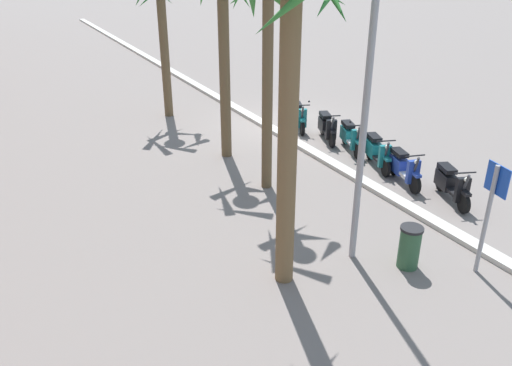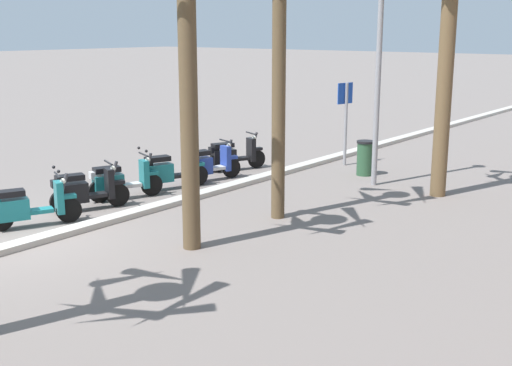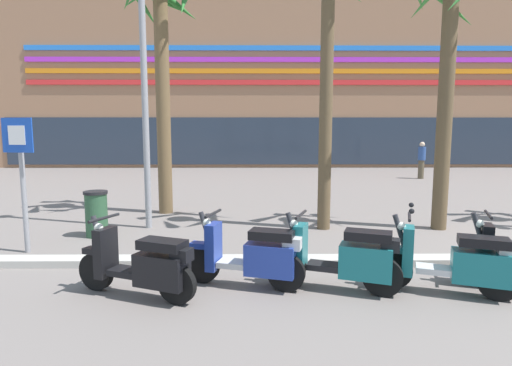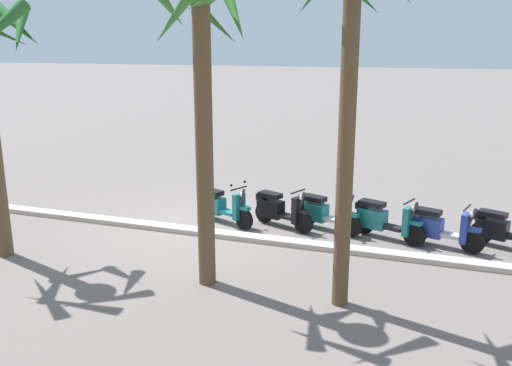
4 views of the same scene
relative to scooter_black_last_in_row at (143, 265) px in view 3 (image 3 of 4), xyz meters
The scene contains 12 objects.
mall_facade_backdrop 29.30m from the scooter_black_last_in_row, 64.64° to the left, with size 56.92×13.00×11.56m.
scooter_black_last_in_row is the anchor object (origin of this frame).
scooter_blue_lead_nearest 1.45m from the scooter_black_last_in_row, 13.84° to the left, with size 1.71×0.76×1.04m.
scooter_teal_far_back 2.67m from the scooter_black_last_in_row, ahead, with size 1.73×0.85×1.04m.
scooter_teal_second_in_line 4.10m from the scooter_black_last_in_row, ahead, with size 1.73×0.85×1.17m.
crossing_sign 3.51m from the scooter_black_last_in_row, 142.12° to the left, with size 0.59×0.17×2.40m.
palm_tree_near_sign 7.77m from the scooter_black_last_in_row, 34.38° to the left, with size 1.93×2.06×5.79m.
palm_tree_mid_walkway 7.17m from the scooter_black_last_in_row, 99.06° to the left, with size 2.24×2.17×6.26m.
palm_tree_by_mall_entrance 6.47m from the scooter_black_last_in_row, 51.76° to the left, with size 2.07×2.19×6.19m.
pedestrian_strolling_near_curb 16.48m from the scooter_black_last_in_row, 56.04° to the left, with size 0.34×0.34×1.70m.
litter_bin 3.69m from the scooter_black_last_in_row, 119.48° to the left, with size 0.48×0.48×0.95m.
street_lamp 5.64m from the scooter_black_last_in_row, 103.23° to the left, with size 0.36×0.36×7.17m.
Camera 3 is at (-5.83, -5.95, 2.16)m, focal length 28.79 mm.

